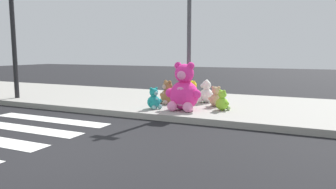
{
  "coord_description": "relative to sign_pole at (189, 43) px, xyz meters",
  "views": [
    {
      "loc": [
        4.01,
        -3.49,
        1.59
      ],
      "look_at": [
        0.76,
        3.6,
        0.55
      ],
      "focal_mm": 33.74,
      "sensor_mm": 36.0,
      "label": 1
    }
  ],
  "objects": [
    {
      "name": "plush_tan",
      "position": [
        0.68,
        0.3,
        -1.48
      ],
      "size": [
        0.43,
        0.38,
        0.55
      ],
      "color": "tan",
      "rests_on": "sidewalk"
    },
    {
      "name": "plush_pink_large",
      "position": [
        0.09,
        -0.59,
        -1.22
      ],
      "size": [
        0.93,
        0.82,
        1.2
      ],
      "color": "#F22D93",
      "rests_on": "sidewalk"
    },
    {
      "name": "plush_brown",
      "position": [
        -0.7,
        0.13,
        -1.43
      ],
      "size": [
        0.47,
        0.48,
        0.67
      ],
      "color": "olive",
      "rests_on": "sidewalk"
    },
    {
      "name": "plush_lime",
      "position": [
        0.99,
        -0.2,
        -1.49
      ],
      "size": [
        0.37,
        0.38,
        0.52
      ],
      "color": "#8CD133",
      "rests_on": "sidewalk"
    },
    {
      "name": "plush_white",
      "position": [
        0.22,
        0.83,
        -1.43
      ],
      "size": [
        0.46,
        0.5,
        0.66
      ],
      "color": "white",
      "rests_on": "sidewalk"
    },
    {
      "name": "traffic_light",
      "position": [
        -5.57,
        -0.9,
        1.28
      ],
      "size": [
        0.28,
        0.48,
        4.4
      ],
      "color": "black",
      "rests_on": "sidewalk"
    },
    {
      "name": "ground_plane",
      "position": [
        -1.0,
        -4.4,
        -1.85
      ],
      "size": [
        60.0,
        60.0,
        0.0
      ],
      "primitive_type": "plane",
      "color": "black"
    },
    {
      "name": "plush_teal",
      "position": [
        -0.67,
        -0.73,
        -1.48
      ],
      "size": [
        0.4,
        0.39,
        0.55
      ],
      "color": "teal",
      "rests_on": "sidewalk"
    },
    {
      "name": "sign_pole",
      "position": [
        0.0,
        0.0,
        0.0
      ],
      "size": [
        0.56,
        0.11,
        3.2
      ],
      "color": "#4C4C51",
      "rests_on": "sidewalk"
    },
    {
      "name": "plush_yellow",
      "position": [
        -0.27,
        1.02,
        -1.46
      ],
      "size": [
        0.43,
        0.42,
        0.6
      ],
      "color": "yellow",
      "rests_on": "sidewalk"
    },
    {
      "name": "sidewalk",
      "position": [
        -1.0,
        0.8,
        -1.77
      ],
      "size": [
        28.0,
        4.4,
        0.15
      ],
      "primitive_type": "cube",
      "color": "#9E9B93",
      "rests_on": "ground_plane"
    }
  ]
}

